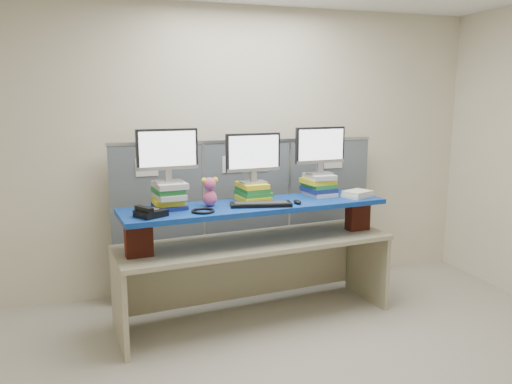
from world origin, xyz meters
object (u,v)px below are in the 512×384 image
object	(u,v)px
blue_board	(256,206)
monitor_right	(320,148)
desk	(256,256)
monitor_center	(253,155)
keyboard	(261,204)
monitor_left	(167,152)
desk_phone	(150,213)

from	to	relation	value
blue_board	monitor_right	distance (m)	0.83
desk	monitor_center	distance (m)	0.87
blue_board	monitor_center	bearing A→B (deg)	77.63
keyboard	monitor_right	bearing A→B (deg)	34.95
desk	blue_board	xyz separation A→B (m)	(0.00, 0.00, 0.44)
monitor_left	monitor_right	xyz separation A→B (m)	(1.39, 0.16, -0.02)
monitor_center	desk_phone	world-z (taller)	monitor_center
monitor_right	desk_phone	world-z (taller)	monitor_right
keyboard	monitor_left	bearing A→B (deg)	179.93
desk	monitor_right	size ratio (longest dim) A/B	4.93
keyboard	desk_phone	world-z (taller)	desk_phone
monitor_center	keyboard	size ratio (longest dim) A/B	0.94
blue_board	monitor_right	size ratio (longest dim) A/B	4.60
desk	blue_board	size ratio (longest dim) A/B	1.07
monitor_center	desk_phone	distance (m)	1.04
monitor_right	blue_board	bearing A→B (deg)	-170.18
monitor_left	desk_phone	size ratio (longest dim) A/B	1.86
blue_board	desk_phone	size ratio (longest dim) A/B	8.56
monitor_center	keyboard	xyz separation A→B (m)	(-0.00, -0.22, -0.38)
monitor_left	monitor_center	size ratio (longest dim) A/B	1.00
blue_board	monitor_center	size ratio (longest dim) A/B	4.60
desk_phone	keyboard	bearing A→B (deg)	-23.73
desk_phone	monitor_center	bearing A→B (deg)	-10.66
monitor_right	keyboard	distance (m)	0.84
monitor_center	monitor_right	bearing A→B (deg)	0.00
desk	monitor_center	bearing A→B (deg)	77.63
blue_board	keyboard	bearing A→B (deg)	-90.39
monitor_right	desk_phone	distance (m)	1.67
desk	monitor_right	bearing A→B (deg)	9.82
monitor_center	monitor_right	world-z (taller)	monitor_right
blue_board	desk_phone	xyz separation A→B (m)	(-0.90, -0.22, 0.05)
blue_board	monitor_right	bearing A→B (deg)	9.82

